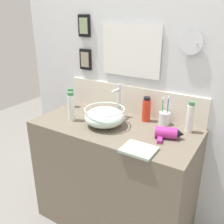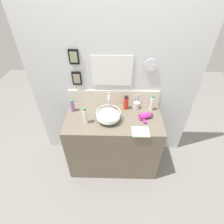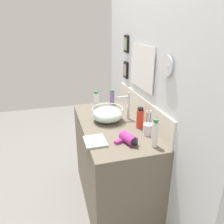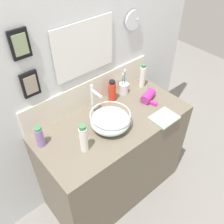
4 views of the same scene
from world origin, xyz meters
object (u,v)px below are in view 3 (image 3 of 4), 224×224
spray_bottle (112,97)px  hand_towel (95,141)px  soap_dispenser (155,134)px  lotion_bottle (96,102)px  shampoo_bottle (140,118)px  faucet (127,104)px  hair_drier (129,139)px  toothbrush_cup (148,129)px  glass_bowl_sink (108,114)px

spray_bottle → hand_towel: spray_bottle is taller
soap_dispenser → spray_bottle: size_ratio=1.34×
lotion_bottle → spray_bottle: bearing=131.4°
soap_dispenser → lotion_bottle: size_ratio=0.98×
shampoo_bottle → lotion_bottle: (-0.47, -0.28, 0.02)m
spray_bottle → faucet: bearing=2.1°
hair_drier → spray_bottle: spray_bottle is taller
spray_bottle → toothbrush_cup: bearing=5.0°
spray_bottle → hand_towel: size_ratio=0.82×
toothbrush_cup → hand_towel: toothbrush_cup is taller
soap_dispenser → shampoo_bottle: bearing=176.4°
faucet → shampoo_bottle: (0.21, 0.04, -0.06)m
toothbrush_cup → shampoo_bottle: (-0.14, -0.01, 0.04)m
lotion_bottle → soap_dispenser: bearing=18.0°
faucet → hand_towel: bearing=-46.4°
shampoo_bottle → lotion_bottle: 0.55m
hair_drier → toothbrush_cup: 0.22m
lotion_bottle → faucet: bearing=42.3°
faucet → spray_bottle: 0.46m
soap_dispenser → toothbrush_cup: bearing=170.1°
glass_bowl_sink → faucet: faucet is taller
soap_dispenser → lotion_bottle: 0.83m
glass_bowl_sink → hair_drier: (0.45, 0.05, -0.03)m
glass_bowl_sink → hand_towel: glass_bowl_sink is taller
shampoo_bottle → hair_drier: bearing=-37.7°
shampoo_bottle → lotion_bottle: bearing=-149.5°
glass_bowl_sink → soap_dispenser: size_ratio=1.33×
soap_dispenser → hand_towel: bearing=-113.3°
toothbrush_cup → lotion_bottle: bearing=-154.5°
hand_towel → spray_bottle: bearing=156.0°
soap_dispenser → hand_towel: 0.44m
glass_bowl_sink → lotion_bottle: size_ratio=1.30×
soap_dispenser → lotion_bottle: lotion_bottle is taller
glass_bowl_sink → hand_towel: (0.36, -0.19, -0.06)m
soap_dispenser → spray_bottle: (-0.98, -0.04, -0.02)m
shampoo_bottle → faucet: bearing=-169.0°
glass_bowl_sink → lotion_bottle: lotion_bottle is taller
shampoo_bottle → lotion_bottle: size_ratio=0.85×
faucet → soap_dispenser: 0.53m
glass_bowl_sink → spray_bottle: bearing=159.3°
glass_bowl_sink → hand_towel: 0.41m
soap_dispenser → faucet: bearing=-177.7°
soap_dispenser → hand_towel: size_ratio=1.10×
faucet → spray_bottle: (-0.45, -0.02, -0.07)m
spray_bottle → lotion_bottle: bearing=-48.6°
hair_drier → soap_dispenser: (0.08, 0.16, 0.07)m
faucet → toothbrush_cup: (0.35, 0.05, -0.10)m
lotion_bottle → hand_towel: (0.62, -0.14, -0.10)m
toothbrush_cup → hand_towel: (0.01, -0.43, -0.04)m
shampoo_bottle → spray_bottle: shampoo_bottle is taller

